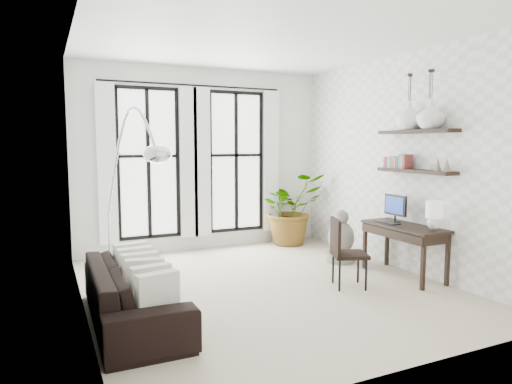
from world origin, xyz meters
TOP-DOWN VIEW (x-y plane):
  - floor at (0.00, 0.00)m, footprint 5.00×5.00m
  - ceiling at (0.00, 0.00)m, footprint 5.00×5.00m
  - wall_left at (-2.25, 0.00)m, footprint 0.00×5.00m
  - wall_right at (2.25, 0.00)m, footprint 0.00×5.00m
  - wall_back at (0.00, 2.50)m, footprint 4.50×0.00m
  - windows at (-0.20, 2.43)m, footprint 3.26×0.13m
  - wall_shelves at (2.11, -0.40)m, footprint 0.25×1.30m
  - sofa at (-1.80, -0.48)m, footprint 0.86×2.15m
  - throw_pillows at (-1.70, -0.48)m, footprint 0.40×1.52m
  - plant at (1.57, 2.15)m, footprint 1.29×1.15m
  - desk at (1.95, -0.49)m, footprint 0.53×1.26m
  - desk_chair at (0.91, -0.45)m, footprint 0.56×0.56m
  - arc_lamp at (-1.70, 0.07)m, footprint 0.73×1.35m
  - buddha at (1.65, 0.64)m, footprint 0.47×0.47m
  - vase_a at (2.11, -0.68)m, footprint 0.37×0.37m
  - vase_b at (2.11, -0.28)m, footprint 0.37×0.37m

SIDE VIEW (x-z plane):
  - floor at x=0.00m, z-range 0.00..0.00m
  - sofa at x=-1.80m, z-range 0.00..0.62m
  - buddha at x=1.65m, z-range -0.07..0.77m
  - throw_pillows at x=-1.70m, z-range 0.30..0.70m
  - desk_chair at x=0.91m, z-range 0.06..0.98m
  - plant at x=1.57m, z-range 0.00..1.34m
  - desk at x=1.95m, z-range 0.13..1.27m
  - windows at x=-0.20m, z-range 0.24..2.88m
  - wall_left at x=-2.25m, z-range -0.90..4.10m
  - wall_right at x=2.25m, z-range -0.90..4.10m
  - wall_back at x=0.00m, z-range -0.65..3.85m
  - wall_shelves at x=2.11m, z-range 1.43..2.03m
  - arc_lamp at x=-1.70m, z-range 0.62..2.92m
  - vase_a at x=2.11m, z-range 2.07..2.46m
  - vase_b at x=2.11m, z-range 2.07..2.46m
  - ceiling at x=0.00m, z-range 3.20..3.20m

